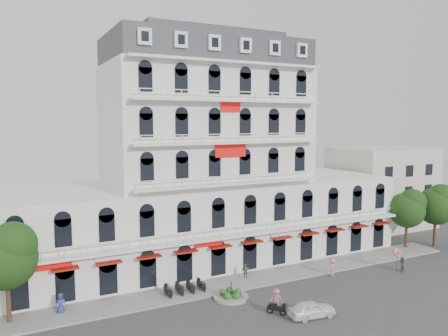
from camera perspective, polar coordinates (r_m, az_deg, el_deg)
ground at (r=38.05m, az=9.61°, el=-18.80°), size 120.00×120.00×0.00m
sidewalk at (r=44.99m, az=2.59°, el=-14.56°), size 53.00×4.00×0.16m
main_building at (r=50.46m, az=-2.36°, el=-0.70°), size 45.00×15.00×25.80m
flank_building_east at (r=70.25m, az=19.84°, el=-2.37°), size 14.00×10.00×12.00m
traffic_island at (r=41.14m, az=0.92°, el=-16.33°), size 3.20×3.20×1.60m
parked_scooter_row at (r=42.31m, az=-5.10°, el=-16.08°), size 4.40×1.80×1.10m
tree_west_inner at (r=38.55m, az=-26.54°, el=-10.02°), size 4.76×4.76×8.25m
tree_east_inner at (r=59.42m, az=22.87°, el=-4.77°), size 4.40×4.37×7.57m
tree_east_outer at (r=61.83m, az=26.01°, el=-4.18°), size 4.65×4.65×8.05m
parked_car at (r=38.20m, az=11.41°, el=-17.62°), size 4.11×2.06×1.34m
rider_center at (r=37.98m, az=6.86°, el=-16.84°), size 1.28×1.33×2.24m
pedestrian_left at (r=40.27m, az=-20.56°, el=-16.27°), size 1.00×0.78×1.80m
pedestrian_mid at (r=45.38m, az=2.85°, el=-13.39°), size 1.02×0.84×1.63m
pedestrian_right at (r=47.51m, az=13.94°, el=-12.50°), size 1.36×1.01×1.87m
balloon_vendor at (r=50.87m, az=22.04°, el=-11.13°), size 1.44×1.35×2.45m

